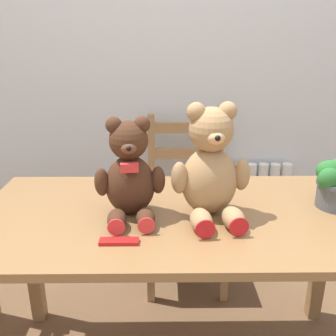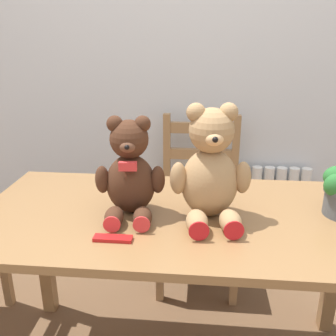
{
  "view_description": "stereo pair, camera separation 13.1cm",
  "coord_description": "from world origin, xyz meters",
  "px_view_note": "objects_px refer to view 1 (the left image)",
  "views": [
    {
      "loc": [
        -0.06,
        -0.86,
        1.38
      ],
      "look_at": [
        -0.05,
        0.37,
        0.93
      ],
      "focal_mm": 40.0,
      "sensor_mm": 36.0,
      "label": 1
    },
    {
      "loc": [
        0.07,
        -0.86,
        1.38
      ],
      "look_at": [
        -0.05,
        0.37,
        0.93
      ],
      "focal_mm": 40.0,
      "sensor_mm": 36.0,
      "label": 2
    }
  ],
  "objects_px": {
    "teddy_bear_right": "(211,169)",
    "chocolate_bar": "(119,241)",
    "wooden_chair_behind": "(186,205)",
    "teddy_bear_left": "(130,175)"
  },
  "relations": [
    {
      "from": "teddy_bear_right",
      "to": "chocolate_bar",
      "type": "xyz_separation_m",
      "value": [
        -0.3,
        -0.2,
        -0.17
      ]
    },
    {
      "from": "wooden_chair_behind",
      "to": "chocolate_bar",
      "type": "height_order",
      "value": "wooden_chair_behind"
    },
    {
      "from": "teddy_bear_left",
      "to": "teddy_bear_right",
      "type": "xyz_separation_m",
      "value": [
        0.28,
        -0.0,
        0.02
      ]
    },
    {
      "from": "teddy_bear_right",
      "to": "teddy_bear_left",
      "type": "bearing_deg",
      "value": -7.5
    },
    {
      "from": "teddy_bear_left",
      "to": "wooden_chair_behind",
      "type": "bearing_deg",
      "value": -114.27
    },
    {
      "from": "wooden_chair_behind",
      "to": "chocolate_bar",
      "type": "xyz_separation_m",
      "value": [
        -0.27,
        -0.9,
        0.31
      ]
    },
    {
      "from": "teddy_bear_left",
      "to": "teddy_bear_right",
      "type": "distance_m",
      "value": 0.28
    },
    {
      "from": "wooden_chair_behind",
      "to": "teddy_bear_left",
      "type": "distance_m",
      "value": 0.87
    },
    {
      "from": "chocolate_bar",
      "to": "teddy_bear_right",
      "type": "bearing_deg",
      "value": 32.94
    },
    {
      "from": "wooden_chair_behind",
      "to": "teddy_bear_right",
      "type": "height_order",
      "value": "teddy_bear_right"
    }
  ]
}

